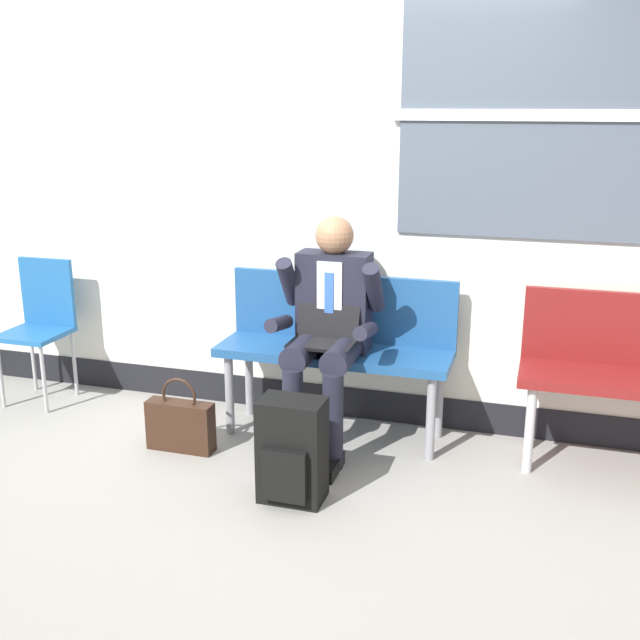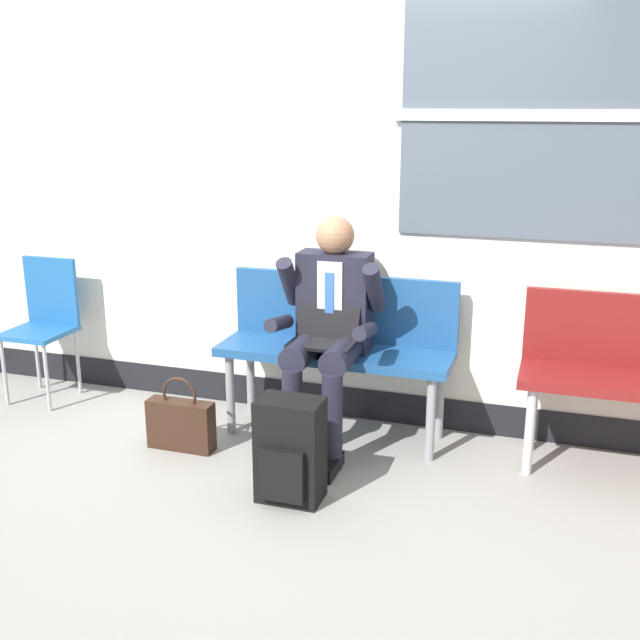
# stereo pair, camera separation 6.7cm
# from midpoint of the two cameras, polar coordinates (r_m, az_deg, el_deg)

# --- Properties ---
(ground_plane) EXTENTS (18.00, 18.00, 0.00)m
(ground_plane) POSITION_cam_midpoint_polar(r_m,az_deg,el_deg) (4.30, -0.79, -9.70)
(ground_plane) COLOR gray
(station_wall) EXTENTS (6.57, 0.16, 3.12)m
(station_wall) POSITION_cam_midpoint_polar(r_m,az_deg,el_deg) (4.42, 1.60, 11.93)
(station_wall) COLOR silver
(station_wall) RESTS_ON ground
(bench_with_person) EXTENTS (1.33, 0.42, 0.92)m
(bench_with_person) POSITION_cam_midpoint_polar(r_m,az_deg,el_deg) (4.33, 0.87, -1.43)
(bench_with_person) COLOR navy
(bench_with_person) RESTS_ON ground
(bench_empty) EXTENTS (1.07, 0.42, 0.92)m
(bench_empty) POSITION_cam_midpoint_polar(r_m,az_deg,el_deg) (4.20, 21.67, -3.26)
(bench_empty) COLOR maroon
(bench_empty) RESTS_ON ground
(person_seated) EXTENTS (0.57, 0.70, 1.28)m
(person_seated) POSITION_cam_midpoint_polar(r_m,az_deg,el_deg) (4.11, 0.11, -0.52)
(person_seated) COLOR #1E1E2D
(person_seated) RESTS_ON ground
(backpack) EXTENTS (0.31, 0.24, 0.52)m
(backpack) POSITION_cam_midpoint_polar(r_m,az_deg,el_deg) (3.69, -2.66, -9.86)
(backpack) COLOR black
(backpack) RESTS_ON ground
(handbag) EXTENTS (0.38, 0.11, 0.42)m
(handbag) POSITION_cam_midpoint_polar(r_m,az_deg,el_deg) (4.31, -10.89, -7.72)
(handbag) COLOR #331E14
(handbag) RESTS_ON ground
(folding_chair) EXTENTS (0.38, 0.38, 0.91)m
(folding_chair) POSITION_cam_midpoint_polar(r_m,az_deg,el_deg) (5.19, -20.58, 0.23)
(folding_chair) COLOR #1E5999
(folding_chair) RESTS_ON ground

